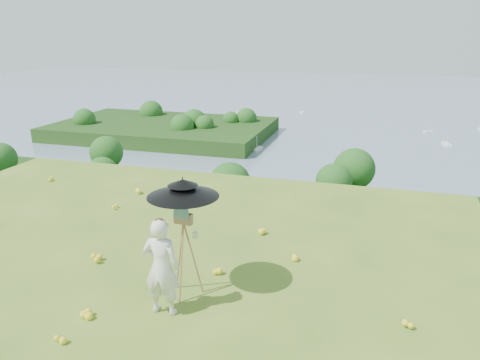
% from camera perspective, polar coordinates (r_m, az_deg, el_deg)
% --- Properties ---
extents(ground, '(14.00, 14.00, 0.00)m').
position_cam_1_polar(ground, '(8.59, -16.54, -12.45)').
color(ground, '#4C7421').
rests_on(ground, ground).
extents(shoreline_tier, '(170.00, 28.00, 8.00)m').
position_cam_1_polar(shoreline_tier, '(90.63, 12.39, -9.16)').
color(shoreline_tier, '#675D52').
rests_on(shoreline_tier, bay_water).
extents(bay_water, '(700.00, 700.00, 0.00)m').
position_cam_1_polar(bay_water, '(249.10, 15.69, 8.14)').
color(bay_water, slate).
rests_on(bay_water, ground).
extents(peninsula, '(90.00, 60.00, 12.00)m').
position_cam_1_polar(peninsula, '(182.63, -9.40, 6.90)').
color(peninsula, black).
rests_on(peninsula, bay_water).
extents(slope_trees, '(110.00, 50.00, 6.00)m').
position_cam_1_polar(slope_trees, '(45.58, 9.79, -7.57)').
color(slope_trees, '#1F4A16').
rests_on(slope_trees, forest_slope).
extents(harbor_town, '(110.00, 22.00, 5.00)m').
position_cam_1_polar(harbor_town, '(87.94, 12.67, -5.37)').
color(harbor_town, silver).
rests_on(harbor_town, shoreline_tier).
extents(moored_boats, '(140.00, 140.00, 0.70)m').
position_cam_1_polar(moored_boats, '(172.17, 10.74, 4.60)').
color(moored_boats, white).
rests_on(moored_boats, bay_water).
extents(wildflowers, '(10.00, 10.50, 0.12)m').
position_cam_1_polar(wildflowers, '(8.74, -15.68, -11.36)').
color(wildflowers, yellow).
rests_on(wildflowers, ground).
extents(painter, '(0.59, 0.40, 1.58)m').
position_cam_1_polar(painter, '(7.31, -9.54, -10.42)').
color(painter, silver).
rests_on(painter, ground).
extents(field_easel, '(0.67, 0.67, 1.58)m').
position_cam_1_polar(field_easel, '(7.74, -6.78, -8.60)').
color(field_easel, '#9D6D41').
rests_on(field_easel, ground).
extents(sun_umbrella, '(1.29, 1.29, 0.75)m').
position_cam_1_polar(sun_umbrella, '(7.42, -6.93, -2.35)').
color(sun_umbrella, black).
rests_on(sun_umbrella, field_easel).
extents(painter_cap, '(0.21, 0.25, 0.10)m').
position_cam_1_polar(painter_cap, '(6.99, -9.85, -4.99)').
color(painter_cap, '#D07274').
rests_on(painter_cap, painter).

